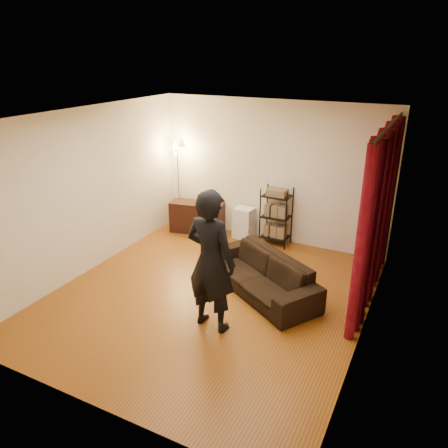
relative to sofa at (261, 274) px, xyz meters
The scene contains 14 objects.
floor 0.86m from the sofa, 142.10° to the right, with size 5.00×5.00×0.00m, color #924D10.
ceiling 2.53m from the sofa, 142.10° to the right, with size 5.00×5.00×0.00m, color white.
wall_back 2.35m from the sofa, 107.56° to the left, with size 5.00×5.00×0.00m, color beige.
wall_front 3.24m from the sofa, 101.97° to the right, with size 5.00×5.00×0.00m, color beige.
wall_left 3.11m from the sofa, behind, with size 5.00×5.00×0.00m, color beige.
wall_right 1.99m from the sofa, 17.01° to the right, with size 5.00×5.00×0.00m, color beige.
curtain_rod 2.81m from the sofa, 22.60° to the left, with size 0.04×0.04×2.65m, color black.
curtain 1.89m from the sofa, 22.87° to the left, with size 0.22×2.65×2.55m, color maroon, non-canonical shape.
sofa is the anchor object (origin of this frame).
person 1.35m from the sofa, 102.09° to the right, with size 0.71×0.47×1.95m, color black.
media_cabinet 2.65m from the sofa, 141.62° to the left, with size 1.08×0.41×0.63m, color black.
storage_boxes 2.08m from the sofa, 121.74° to the left, with size 0.38×0.31×0.64m, color silver, non-canonical shape.
wire_shelf 1.85m from the sofa, 103.38° to the left, with size 0.51×0.36×1.13m, color black, non-canonical shape.
floor_lamp 3.11m from the sofa, 146.26° to the left, with size 0.33×0.33×1.84m, color silver, non-canonical shape.
Camera 1 is at (2.81, -5.07, 3.51)m, focal length 35.00 mm.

